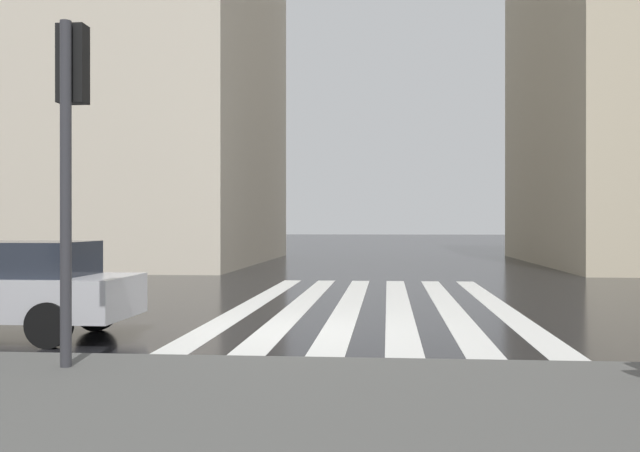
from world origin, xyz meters
TOP-DOWN VIEW (x-y plane):
  - ground_plane at (0.00, 0.00)m, footprint 220.00×220.00m
  - zebra_crossing at (4.00, -1.23)m, footprint 13.00×5.50m
  - haussmann_block_mid at (20.42, 14.28)m, footprint 15.84×20.77m
  - traffic_signal_post at (-3.73, 1.88)m, footprint 0.44×0.30m

SIDE VIEW (x-z plane):
  - ground_plane at x=0.00m, z-range 0.00..0.00m
  - zebra_crossing at x=4.00m, z-range 0.00..0.01m
  - traffic_signal_post at x=-3.73m, z-range 0.96..4.63m
  - haussmann_block_mid at x=20.42m, z-range -0.19..18.38m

